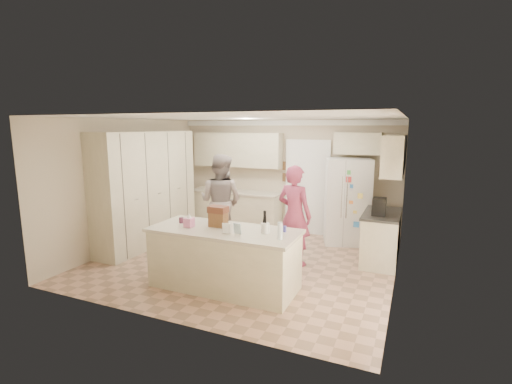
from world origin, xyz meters
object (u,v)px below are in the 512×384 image
at_px(dollhouse_body, 218,219).
at_px(coffee_maker, 379,207).
at_px(tissue_box, 189,222).
at_px(island_base, 224,260).
at_px(refrigerator, 347,201).
at_px(utensil_crock, 265,228).
at_px(teen_boy, 221,202).
at_px(teen_girl, 294,215).

bearing_deg(dollhouse_body, coffee_maker, 39.29).
xyz_separation_m(tissue_box, dollhouse_body, (0.40, 0.20, 0.04)).
bearing_deg(island_base, refrigerator, 66.24).
distance_m(coffee_maker, utensil_crock, 2.32).
height_order(utensil_crock, dollhouse_body, dollhouse_body).
relative_size(island_base, tissue_box, 15.71).
xyz_separation_m(refrigerator, dollhouse_body, (-1.47, -2.89, 0.14)).
relative_size(dollhouse_body, teen_boy, 0.14).
relative_size(island_base, teen_boy, 1.15).
height_order(refrigerator, teen_girl, refrigerator).
distance_m(refrigerator, coffee_maker, 1.33).
bearing_deg(teen_girl, coffee_maker, -146.15).
height_order(refrigerator, utensil_crock, refrigerator).
height_order(utensil_crock, tissue_box, utensil_crock).
bearing_deg(dollhouse_body, tissue_box, -153.43).
relative_size(coffee_maker, teen_girl, 0.17).
relative_size(refrigerator, dollhouse_body, 6.92).
height_order(refrigerator, tissue_box, refrigerator).
bearing_deg(teen_boy, island_base, 121.22).
bearing_deg(teen_boy, teen_girl, 170.90).
bearing_deg(coffee_maker, tissue_box, -142.43).
xyz_separation_m(coffee_maker, dollhouse_body, (-2.20, -1.80, -0.03)).
bearing_deg(teen_girl, dollhouse_body, 69.95).
distance_m(refrigerator, dollhouse_body, 3.25).
xyz_separation_m(refrigerator, island_base, (-1.32, -2.99, -0.46)).
height_order(dollhouse_body, teen_boy, teen_boy).
distance_m(refrigerator, tissue_box, 3.62).
distance_m(refrigerator, teen_boy, 2.64).
bearing_deg(teen_boy, dollhouse_body, 118.64).
height_order(island_base, teen_boy, teen_boy).
relative_size(refrigerator, coffee_maker, 6.00).
bearing_deg(refrigerator, tissue_box, -137.53).
xyz_separation_m(island_base, utensil_crock, (0.65, 0.05, 0.56)).
distance_m(utensil_crock, tissue_box, 1.21).
bearing_deg(dollhouse_body, refrigerator, 63.10).
xyz_separation_m(utensil_crock, tissue_box, (-1.20, -0.15, -0.00)).
xyz_separation_m(teen_boy, teen_girl, (1.64, -0.29, -0.06)).
xyz_separation_m(tissue_box, teen_boy, (-0.42, 1.77, -0.04)).
distance_m(dollhouse_body, teen_girl, 1.52).
distance_m(utensil_crock, teen_boy, 2.29).
bearing_deg(tissue_box, dollhouse_body, 26.57).
height_order(coffee_maker, island_base, coffee_maker).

